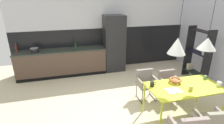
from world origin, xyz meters
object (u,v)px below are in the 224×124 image
object	(u,v)px
pendant_lamp_over_table_far	(207,44)
fruit_bowl	(175,80)
mug_short_terracotta	(205,77)
bottle_spice_small	(75,47)
armchair_facing_counter	(146,80)
open_shelf_unit	(198,55)
bottle_vinegar_dark	(16,48)
mug_glass_clear	(219,84)
open_book	(173,91)
mug_dark_espresso	(191,88)
armchair_near_window	(213,121)
armchair_far_side	(169,81)
mug_wide_latte	(152,84)
pendant_lamp_over_table_near	(177,46)
dining_table	(184,88)
refrigerator_column	(114,44)
cooking_pot	(34,50)

from	to	relation	value
pendant_lamp_over_table_far	fruit_bowl	bearing A→B (deg)	148.85
mug_short_terracotta	bottle_spice_small	size ratio (longest dim) A/B	0.36
armchair_facing_counter	pendant_lamp_over_table_far	xyz separation A→B (m)	(0.76, -0.97, 1.18)
open_shelf_unit	pendant_lamp_over_table_far	size ratio (longest dim) A/B	1.24
bottle_vinegar_dark	armchair_facing_counter	bearing A→B (deg)	-33.10
mug_glass_clear	open_shelf_unit	world-z (taller)	open_shelf_unit
open_book	mug_dark_espresso	xyz separation A→B (m)	(0.36, -0.07, 0.04)
fruit_bowl	open_shelf_unit	xyz separation A→B (m)	(1.67, 1.30, 0.03)
armchair_near_window	armchair_facing_counter	xyz separation A→B (m)	(-0.49, 1.72, 0.02)
armchair_far_side	mug_wide_latte	bearing A→B (deg)	35.62
open_book	pendant_lamp_over_table_near	distance (m)	0.92
mug_glass_clear	open_shelf_unit	distance (m)	1.88
bottle_spice_small	open_shelf_unit	world-z (taller)	open_shelf_unit
dining_table	fruit_bowl	xyz separation A→B (m)	(-0.10, 0.21, 0.11)
fruit_bowl	bottle_spice_small	world-z (taller)	bottle_spice_small
refrigerator_column	cooking_pot	bearing A→B (deg)	-179.03
refrigerator_column	cooking_pot	world-z (taller)	refrigerator_column
mug_short_terracotta	cooking_pot	world-z (taller)	cooking_pot
refrigerator_column	armchair_facing_counter	world-z (taller)	refrigerator_column
armchair_facing_counter	mug_wide_latte	xyz separation A→B (m)	(-0.23, -0.74, 0.31)
open_book	mug_glass_clear	xyz separation A→B (m)	(1.06, -0.07, 0.04)
armchair_facing_counter	pendant_lamp_over_table_near	size ratio (longest dim) A/B	0.54
mug_dark_espresso	bottle_vinegar_dark	size ratio (longest dim) A/B	0.46
armchair_near_window	fruit_bowl	world-z (taller)	fruit_bowl
fruit_bowl	mug_glass_clear	xyz separation A→B (m)	(0.82, -0.38, -0.01)
dining_table	mug_short_terracotta	distance (m)	0.71
cooking_pot	mug_glass_clear	bearing A→B (deg)	-37.59
open_book	bottle_spice_small	distance (m)	3.38
mug_short_terracotta	fruit_bowl	bearing A→B (deg)	178.36
refrigerator_column	open_shelf_unit	xyz separation A→B (m)	(2.29, -1.51, -0.13)
cooking_pot	open_shelf_unit	world-z (taller)	open_shelf_unit
dining_table	armchair_near_window	xyz separation A→B (m)	(0.05, -0.80, -0.23)
armchair_near_window	mug_short_terracotta	world-z (taller)	mug_short_terracotta
dining_table	fruit_bowl	size ratio (longest dim) A/B	5.70
open_shelf_unit	pendant_lamp_over_table_near	size ratio (longest dim) A/B	1.19
armchair_near_window	pendant_lamp_over_table_near	xyz separation A→B (m)	(-0.36, 0.82, 1.19)
armchair_facing_counter	mug_glass_clear	xyz separation A→B (m)	(1.16, -1.10, 0.30)
armchair_facing_counter	cooking_pot	size ratio (longest dim) A/B	3.14
armchair_far_side	mug_wide_latte	size ratio (longest dim) A/B	5.48
bottle_spice_small	bottle_vinegar_dark	distance (m)	1.89
mug_wide_latte	pendant_lamp_over_table_near	distance (m)	0.94
mug_wide_latte	open_shelf_unit	distance (m)	2.60
open_shelf_unit	dining_table	bearing A→B (deg)	-46.11
dining_table	armchair_facing_counter	distance (m)	1.05
mug_glass_clear	mug_short_terracotta	world-z (taller)	mug_glass_clear
mug_short_terracotta	pendant_lamp_over_table_far	size ratio (longest dim) A/B	0.08
bottle_vinegar_dark	open_shelf_unit	xyz separation A→B (m)	(5.49, -1.69, -0.15)
open_book	mug_dark_espresso	distance (m)	0.37
mug_short_terracotta	cooking_pot	distance (m)	4.91
armchair_near_window	bottle_vinegar_dark	size ratio (longest dim) A/B	2.76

